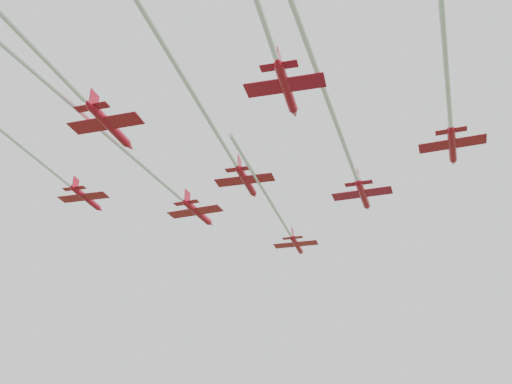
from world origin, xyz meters
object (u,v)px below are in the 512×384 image
(jet_row2_right, at_px, (349,158))
(jet_row4_left, at_px, (51,64))
(jet_row4_right, at_px, (266,27))
(jet_row3_left, at_px, (37,158))
(jet_row3_mid, at_px, (210,122))
(jet_row2_left, at_px, (160,180))
(jet_row3_right, at_px, (448,84))
(jet_lead, at_px, (284,224))

(jet_row2_right, distance_m, jet_row4_left, 40.49)
(jet_row2_right, bearing_deg, jet_row4_right, -96.32)
(jet_row3_left, xyz_separation_m, jet_row3_mid, (26.22, -0.78, -0.62))
(jet_row2_left, xyz_separation_m, jet_row2_right, (29.02, 1.82, -1.01))
(jet_row4_left, bearing_deg, jet_row3_right, 17.46)
(jet_row3_left, xyz_separation_m, jet_row4_right, (37.35, -12.11, 0.89))
(jet_lead, distance_m, jet_row3_right, 42.63)
(jet_row2_right, bearing_deg, jet_row2_left, -179.10)
(jet_row2_right, xyz_separation_m, jet_row4_right, (-1.84, -29.02, -0.16))
(jet_row2_right, bearing_deg, jet_row3_left, -159.36)
(jet_row2_left, height_order, jet_row3_left, jet_row2_left)
(jet_lead, xyz_separation_m, jet_row4_right, (12.90, -44.83, 1.54))
(jet_lead, height_order, jet_row2_right, jet_row2_right)
(jet_row2_right, relative_size, jet_row4_left, 0.99)
(jet_row2_right, bearing_deg, jet_lead, 130.29)
(jet_row3_left, bearing_deg, jet_row2_right, 16.79)
(jet_row3_mid, relative_size, jet_row3_right, 1.12)
(jet_row2_left, bearing_deg, jet_row4_right, -45.54)
(jet_row2_left, xyz_separation_m, jet_row3_right, (42.92, -13.93, -2.91))
(jet_row3_right, bearing_deg, jet_lead, 130.67)
(jet_row2_left, distance_m, jet_row4_left, 30.22)
(jet_lead, height_order, jet_row4_left, jet_row4_left)
(jet_lead, distance_m, jet_row2_left, 22.85)
(jet_row2_right, bearing_deg, jet_row3_mid, -128.96)
(jet_lead, xyz_separation_m, jet_row2_left, (-14.28, -17.64, 2.71))
(jet_row4_left, bearing_deg, jet_row3_mid, 44.38)
(jet_row3_mid, distance_m, jet_row4_left, 18.65)
(jet_row4_left, bearing_deg, jet_row2_left, 92.58)
(jet_row2_left, relative_size, jet_row3_left, 1.10)
(jet_row3_right, relative_size, jet_row4_left, 1.00)
(jet_row2_left, bearing_deg, jet_lead, 50.50)
(jet_lead, bearing_deg, jet_row3_mid, -92.46)
(jet_row3_mid, bearing_deg, jet_row2_left, 128.84)
(jet_lead, xyz_separation_m, jet_row2_right, (14.74, -15.82, 1.70))
(jet_lead, bearing_deg, jet_row4_right, -79.43)
(jet_row4_left, relative_size, jet_row4_right, 1.15)
(jet_row2_left, bearing_deg, jet_row3_left, -124.52)
(jet_row2_left, xyz_separation_m, jet_row4_right, (27.17, -27.20, -1.17))
(jet_lead, relative_size, jet_row2_right, 0.84)
(jet_row3_mid, xyz_separation_m, jet_row4_right, (11.13, -11.33, 1.50))
(jet_row3_left, relative_size, jet_row3_mid, 0.85)
(jet_row3_left, xyz_separation_m, jet_row3_right, (53.09, 1.15, -0.85))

